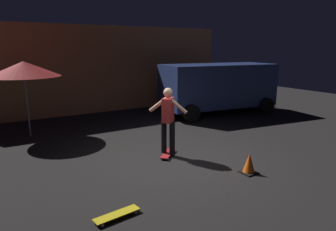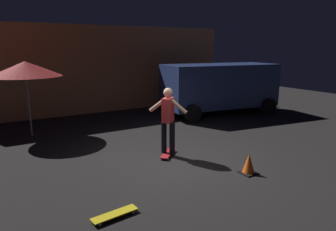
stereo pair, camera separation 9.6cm
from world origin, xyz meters
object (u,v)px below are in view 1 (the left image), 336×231
at_px(skater, 168,116).
at_px(skateboard_spare, 117,215).
at_px(parked_van, 218,85).
at_px(skateboard_ridden, 168,153).
at_px(patio_umbrella, 24,69).
at_px(traffic_cone, 249,164).

bearing_deg(skater, skateboard_spare, -137.32).
distance_m(parked_van, skateboard_spare, 8.65).
bearing_deg(parked_van, skateboard_spare, -141.15).
relative_size(skateboard_ridden, skater, 0.43).
bearing_deg(skater, patio_umbrella, 126.27).
bearing_deg(skateboard_spare, skater, 42.68).
bearing_deg(traffic_cone, skateboard_ridden, 116.61).
relative_size(skateboard_ridden, skateboard_spare, 0.89).
bearing_deg(skater, traffic_cone, -63.39).
bearing_deg(patio_umbrella, skateboard_spare, -84.93).
bearing_deg(traffic_cone, skateboard_spare, -176.72).
distance_m(parked_van, skater, 5.56).
distance_m(patio_umbrella, traffic_cone, 6.96).
xyz_separation_m(parked_van, patio_umbrella, (-7.20, 0.41, 0.91)).
distance_m(patio_umbrella, skateboard_spare, 6.15).
height_order(skateboard_ridden, skateboard_spare, same).
bearing_deg(skateboard_spare, patio_umbrella, 95.07).
distance_m(patio_umbrella, skateboard_ridden, 5.05).
distance_m(skateboard_spare, skater, 3.18).
bearing_deg(skateboard_ridden, parked_van, 36.76).
xyz_separation_m(parked_van, traffic_cone, (-3.52, -5.20, -0.95)).
xyz_separation_m(parked_van, skateboard_ridden, (-4.46, -3.33, -1.11)).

